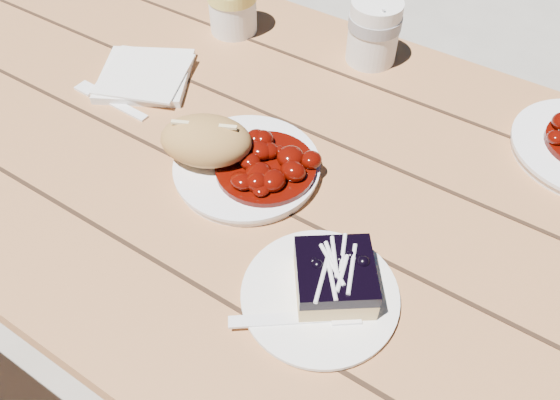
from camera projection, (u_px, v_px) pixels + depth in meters
The scene contains 12 objects.
ground at pixel (247, 348), 1.43m from camera, with size 60.00×60.00×0.00m, color gray.
picnic_table at pixel (233, 203), 0.98m from camera, with size 2.00×1.55×0.75m.
main_plate at pixel (247, 168), 0.80m from camera, with size 0.21×0.21×0.02m, color white.
goulash_stew at pixel (265, 160), 0.77m from camera, with size 0.15×0.15×0.04m, color #4F0802, non-canonical shape.
bread_roll at pixel (206, 141), 0.78m from camera, with size 0.13×0.09×0.07m, color #AA7D41.
dessert_plate at pixel (320, 296), 0.67m from camera, with size 0.19×0.19×0.01m, color white.
blueberry_cake at pixel (335, 277), 0.65m from camera, with size 0.13×0.13×0.05m.
fork_dessert at pixel (282, 319), 0.64m from camera, with size 0.03×0.16×0.01m, color white, non-canonical shape.
coffee_cup at pixel (374, 32), 0.95m from camera, with size 0.09×0.09×0.11m, color white.
napkin_stack at pixel (145, 76), 0.95m from camera, with size 0.15×0.15×0.01m, color white.
fork_table at pixel (118, 104), 0.91m from camera, with size 0.03×0.16×0.01m, color white, non-canonical shape.
second_cup at pixel (232, 3), 1.01m from camera, with size 0.09×0.09×0.11m, color white.
Camera 1 is at (0.42, -0.49, 1.34)m, focal length 35.00 mm.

